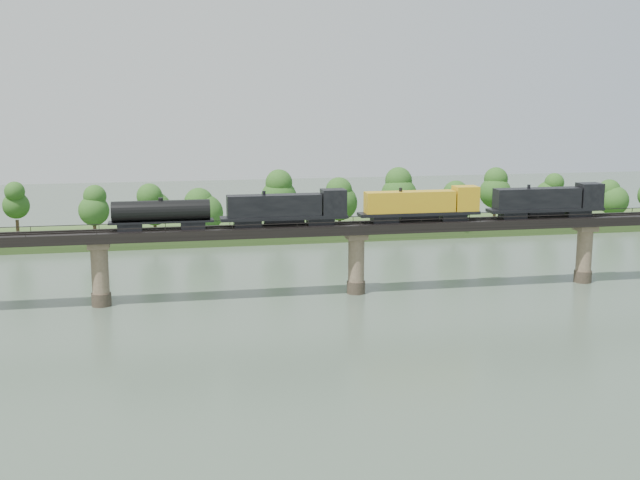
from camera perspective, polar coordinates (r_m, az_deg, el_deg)
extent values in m
plane|color=#38473A|center=(102.74, 6.53, -7.88)|extent=(400.00, 400.00, 0.00)
cube|color=#2E481D|center=(183.03, -1.46, 0.67)|extent=(300.00, 24.00, 1.60)
cylinder|color=#473A2D|center=(127.16, -15.28, -4.09)|extent=(3.00, 3.00, 2.00)
cylinder|color=#826E55|center=(126.12, -15.38, -2.11)|extent=(2.60, 2.60, 9.00)
cube|color=#826E55|center=(125.32, -15.47, -0.32)|extent=(3.20, 3.20, 1.00)
cylinder|color=#473A2D|center=(130.22, 2.57, -3.37)|extent=(3.00, 3.00, 2.00)
cylinder|color=#826E55|center=(129.21, 2.59, -1.43)|extent=(2.60, 2.60, 9.00)
cube|color=#826E55|center=(128.43, 2.61, 0.31)|extent=(3.20, 3.20, 1.00)
cylinder|color=#473A2D|center=(144.72, 18.18, -2.47)|extent=(3.00, 3.00, 2.00)
cylinder|color=#826E55|center=(143.81, 18.28, -0.72)|extent=(2.60, 2.60, 9.00)
cube|color=#826E55|center=(143.11, 18.37, 0.85)|extent=(3.20, 3.20, 1.00)
cube|color=black|center=(128.21, 2.61, 0.86)|extent=(220.00, 5.00, 1.50)
cube|color=black|center=(127.35, 2.69, 1.17)|extent=(220.00, 0.12, 0.16)
cube|color=black|center=(128.79, 2.54, 1.28)|extent=(220.00, 0.12, 0.16)
cube|color=black|center=(125.67, 2.87, 1.33)|extent=(220.00, 0.10, 0.10)
cube|color=black|center=(130.28, 2.37, 1.67)|extent=(220.00, 0.10, 0.10)
cube|color=black|center=(125.73, 2.87, 1.17)|extent=(0.08, 0.08, 0.70)
cube|color=black|center=(130.33, 2.37, 1.52)|extent=(0.08, 0.08, 0.70)
cylinder|color=#382619|center=(182.00, -20.70, 0.77)|extent=(0.70, 0.70, 3.71)
sphere|color=#1C4714|center=(181.28, -20.80, 2.31)|extent=(5.67, 5.67, 5.67)
sphere|color=#1C4714|center=(180.89, -20.87, 3.28)|extent=(4.25, 4.25, 4.25)
cylinder|color=#382619|center=(172.20, -15.71, 0.50)|extent=(0.70, 0.70, 3.51)
sphere|color=#1C4714|center=(171.47, -15.79, 2.04)|extent=(6.31, 6.31, 6.31)
sphere|color=#1C4714|center=(171.08, -15.83, 3.00)|extent=(4.73, 4.73, 4.73)
cylinder|color=#382619|center=(174.10, -11.64, 0.76)|extent=(0.70, 0.70, 3.34)
sphere|color=#1C4714|center=(173.41, -11.70, 2.21)|extent=(7.18, 7.18, 7.18)
sphere|color=#1C4714|center=(173.03, -11.73, 3.12)|extent=(5.39, 5.39, 5.39)
cylinder|color=#382619|center=(171.66, -8.23, 0.64)|extent=(0.70, 0.70, 2.83)
sphere|color=#1C4714|center=(171.05, -8.27, 1.88)|extent=(8.26, 8.26, 8.26)
sphere|color=#1C4714|center=(170.71, -8.29, 2.66)|extent=(6.19, 6.19, 6.19)
cylinder|color=#382619|center=(179.54, -2.93, 1.36)|extent=(0.70, 0.70, 3.96)
sphere|color=#1C4714|center=(178.77, -2.95, 3.03)|extent=(8.07, 8.07, 8.07)
sphere|color=#1C4714|center=(178.36, -2.96, 4.09)|extent=(6.05, 6.05, 6.05)
cylinder|color=#382619|center=(180.49, 1.41, 1.31)|extent=(0.70, 0.70, 3.27)
sphere|color=#1C4714|center=(179.84, 1.41, 2.68)|extent=(8.03, 8.03, 8.03)
sphere|color=#1C4714|center=(179.48, 1.42, 3.54)|extent=(6.02, 6.02, 6.02)
cylinder|color=#382619|center=(185.07, 5.61, 1.60)|extent=(0.70, 0.70, 3.92)
sphere|color=#1C4714|center=(184.32, 5.64, 3.20)|extent=(8.29, 8.29, 8.29)
sphere|color=#1C4714|center=(183.93, 5.66, 4.21)|extent=(6.21, 6.21, 6.21)
cylinder|color=#382619|center=(182.09, 9.53, 1.21)|extent=(0.70, 0.70, 3.02)
sphere|color=#1C4714|center=(181.48, 9.57, 2.46)|extent=(7.74, 7.74, 7.74)
sphere|color=#1C4714|center=(181.14, 9.59, 3.25)|extent=(5.80, 5.80, 5.80)
cylinder|color=#382619|center=(194.88, 12.29, 1.84)|extent=(0.70, 0.70, 3.80)
sphere|color=#1C4714|center=(194.19, 12.35, 3.32)|extent=(7.47, 7.47, 7.47)
sphere|color=#1C4714|center=(193.82, 12.39, 4.24)|extent=(5.60, 5.60, 5.60)
cylinder|color=#382619|center=(200.88, 15.85, 1.88)|extent=(0.70, 0.70, 3.38)
sphere|color=#1C4714|center=(200.27, 15.92, 3.15)|extent=(6.23, 6.23, 6.23)
sphere|color=#1C4714|center=(199.95, 15.96, 3.95)|extent=(4.67, 4.67, 4.67)
cylinder|color=#382619|center=(202.54, 20.10, 1.61)|extent=(0.70, 0.70, 2.77)
sphere|color=#1C4714|center=(202.04, 20.16, 2.65)|extent=(7.04, 7.04, 7.04)
sphere|color=#1C4714|center=(201.76, 20.21, 3.30)|extent=(5.28, 5.28, 5.28)
cube|color=black|center=(141.85, 17.80, 1.85)|extent=(4.20, 2.52, 1.15)
cube|color=black|center=(136.68, 13.54, 1.75)|extent=(4.20, 2.52, 1.15)
cube|color=black|center=(139.06, 15.73, 2.10)|extent=(19.95, 3.15, 0.52)
cube|color=black|center=(138.10, 15.18, 2.89)|extent=(14.70, 2.83, 3.36)
cube|color=black|center=(142.47, 18.61, 3.06)|extent=(3.78, 3.15, 3.99)
cylinder|color=black|center=(139.15, 15.71, 1.87)|extent=(6.30, 1.47, 1.47)
cube|color=black|center=(132.69, 9.41, 1.64)|extent=(4.20, 2.52, 1.15)
cube|color=black|center=(129.14, 4.60, 1.51)|extent=(4.20, 2.52, 1.15)
cube|color=black|center=(130.69, 7.05, 1.90)|extent=(19.95, 3.15, 0.52)
cube|color=#BB8816|center=(129.93, 6.41, 2.72)|extent=(14.70, 2.83, 3.36)
cube|color=#BB8816|center=(133.01, 10.30, 2.94)|extent=(3.78, 3.15, 3.99)
cylinder|color=black|center=(130.78, 7.04, 1.65)|extent=(6.30, 1.47, 1.47)
cube|color=black|center=(126.75, 0.02, 1.37)|extent=(4.20, 2.52, 1.15)
cube|color=black|center=(125.08, -5.18, 1.20)|extent=(4.20, 2.52, 1.15)
cube|color=black|center=(125.67, -2.56, 1.62)|extent=(19.95, 3.15, 0.52)
cube|color=black|center=(125.16, -3.28, 2.47)|extent=(14.70, 2.83, 3.36)
cube|color=black|center=(126.71, 0.96, 2.73)|extent=(3.78, 3.15, 3.99)
cylinder|color=black|center=(125.76, -2.56, 1.36)|extent=(6.30, 1.47, 1.47)
cube|color=black|center=(124.53, -9.02, 1.07)|extent=(3.67, 2.31, 1.15)
cube|color=black|center=(124.58, -13.37, 0.91)|extent=(3.67, 2.31, 1.15)
cube|color=black|center=(124.36, -11.21, 1.30)|extent=(15.75, 2.52, 0.31)
cylinder|color=black|center=(124.10, -11.23, 2.07)|extent=(14.70, 3.15, 3.15)
cylinder|color=black|center=(123.87, -11.26, 2.84)|extent=(0.73, 0.73, 0.52)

